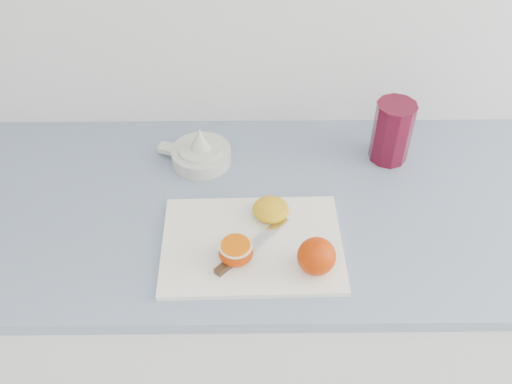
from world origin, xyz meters
TOP-DOWN VIEW (x-y plane):
  - counter at (0.16, 1.70)m, footprint 2.34×0.64m
  - cutting_board at (0.02, 1.57)m, footprint 0.37×0.27m
  - whole_orange at (0.14, 1.50)m, footprint 0.08×0.08m
  - half_orange at (-0.01, 1.53)m, footprint 0.07×0.07m
  - squeezed_shell at (0.06, 1.65)m, footprint 0.08×0.08m
  - paring_knife at (-0.00, 1.53)m, footprint 0.15×0.16m
  - citrus_juicer at (-0.10, 1.84)m, footprint 0.18×0.14m
  - red_tumbler at (0.35, 1.85)m, footprint 0.09×0.09m

SIDE VIEW (x-z plane):
  - counter at x=0.16m, z-range 0.00..0.89m
  - cutting_board at x=0.02m, z-range 0.89..0.90m
  - paring_knife at x=0.00m, z-range 0.90..0.91m
  - citrus_juicer at x=-0.10m, z-range 0.87..0.96m
  - squeezed_shell at x=0.06m, z-range 0.90..0.94m
  - half_orange at x=-0.01m, z-range 0.90..0.94m
  - whole_orange at x=0.14m, z-range 0.90..0.98m
  - red_tumbler at x=0.35m, z-range 0.88..1.04m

